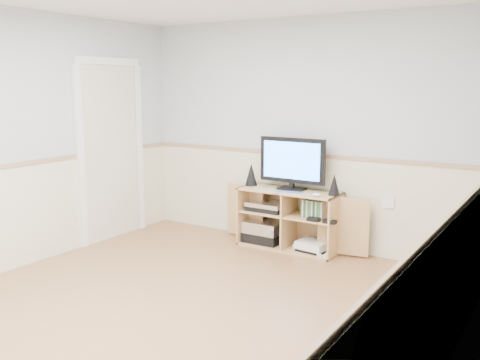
# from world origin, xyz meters

# --- Properties ---
(room) EXTENTS (4.04, 4.54, 2.54)m
(room) POSITION_xyz_m (-0.06, 0.12, 1.22)
(room) COLOR tan
(room) RESTS_ON ground
(media_cabinet) EXTENTS (1.74, 0.42, 0.65)m
(media_cabinet) POSITION_xyz_m (-0.02, 2.06, 0.33)
(media_cabinet) COLOR tan
(media_cabinet) RESTS_ON floor
(monitor) EXTENTS (0.76, 0.18, 0.57)m
(monitor) POSITION_xyz_m (-0.02, 2.06, 0.96)
(monitor) COLOR black
(monitor) RESTS_ON media_cabinet
(speaker_left) EXTENTS (0.14, 0.14, 0.25)m
(speaker_left) POSITION_xyz_m (-0.52, 2.03, 0.78)
(speaker_left) COLOR black
(speaker_left) RESTS_ON media_cabinet
(speaker_right) EXTENTS (0.12, 0.12, 0.22)m
(speaker_right) POSITION_xyz_m (0.49, 2.03, 0.76)
(speaker_right) COLOR black
(speaker_right) RESTS_ON media_cabinet
(keyboard) EXTENTS (0.31, 0.19, 0.01)m
(keyboard) POSITION_xyz_m (0.03, 1.87, 0.66)
(keyboard) COLOR silver
(keyboard) RESTS_ON media_cabinet
(mouse) EXTENTS (0.10, 0.07, 0.04)m
(mouse) POSITION_xyz_m (0.36, 1.87, 0.67)
(mouse) COLOR white
(mouse) RESTS_ON media_cabinet
(av_components) EXTENTS (0.51, 0.32, 0.47)m
(av_components) POSITION_xyz_m (-0.32, 2.01, 0.22)
(av_components) COLOR black
(av_components) RESTS_ON media_cabinet
(game_consoles) EXTENTS (0.46, 0.30, 0.11)m
(game_consoles) POSITION_xyz_m (0.27, 2.00, 0.07)
(game_consoles) COLOR white
(game_consoles) RESTS_ON media_cabinet
(game_cases) EXTENTS (0.24, 0.13, 0.19)m
(game_cases) POSITION_xyz_m (0.28, 1.99, 0.48)
(game_cases) COLOR #3F8C3F
(game_cases) RESTS_ON media_cabinet
(wall_outlet) EXTENTS (0.12, 0.03, 0.12)m
(wall_outlet) POSITION_xyz_m (1.00, 2.23, 0.60)
(wall_outlet) COLOR white
(wall_outlet) RESTS_ON wall_back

